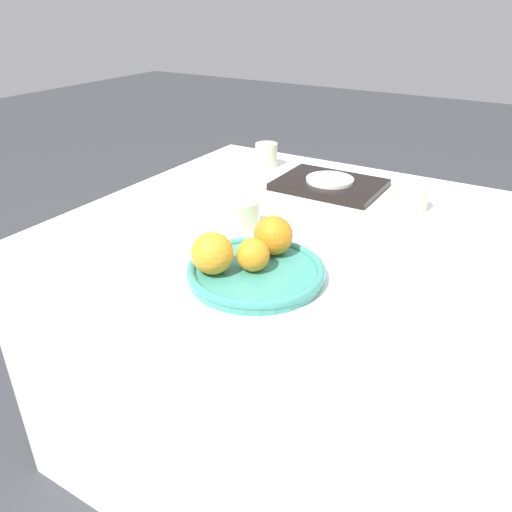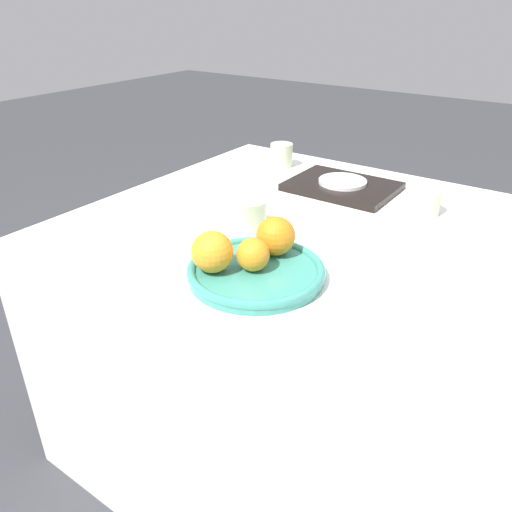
{
  "view_description": "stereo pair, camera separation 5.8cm",
  "coord_description": "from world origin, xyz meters",
  "px_view_note": "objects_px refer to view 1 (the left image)",
  "views": [
    {
      "loc": [
        0.33,
        -1.03,
        1.22
      ],
      "look_at": [
        -0.12,
        -0.29,
        0.76
      ],
      "focal_mm": 35.0,
      "sensor_mm": 36.0,
      "label": 1
    },
    {
      "loc": [
        0.37,
        -0.99,
        1.22
      ],
      "look_at": [
        -0.12,
        -0.29,
        0.76
      ],
      "focal_mm": 35.0,
      "sensor_mm": 36.0,
      "label": 2
    }
  ],
  "objects_px": {
    "cup_1": "(266,155)",
    "orange_0": "(253,255)",
    "orange_1": "(273,235)",
    "cup_2": "(242,214)",
    "orange_2": "(212,253)",
    "napkin": "(179,210)",
    "fruit_platter": "(256,272)",
    "serving_tray": "(330,185)",
    "side_plate": "(330,180)",
    "cup_0": "(411,197)"
  },
  "relations": [
    {
      "from": "cup_1",
      "to": "orange_0",
      "type": "bearing_deg",
      "value": -61.94
    },
    {
      "from": "orange_1",
      "to": "cup_2",
      "type": "distance_m",
      "value": 0.19
    },
    {
      "from": "orange_2",
      "to": "napkin",
      "type": "bearing_deg",
      "value": 139.4
    },
    {
      "from": "fruit_platter",
      "to": "serving_tray",
      "type": "xyz_separation_m",
      "value": [
        -0.09,
        0.56,
        -0.0
      ]
    },
    {
      "from": "side_plate",
      "to": "napkin",
      "type": "distance_m",
      "value": 0.45
    },
    {
      "from": "orange_2",
      "to": "cup_1",
      "type": "height_order",
      "value": "orange_2"
    },
    {
      "from": "orange_2",
      "to": "cup_0",
      "type": "bearing_deg",
      "value": 68.18
    },
    {
      "from": "fruit_platter",
      "to": "cup_0",
      "type": "height_order",
      "value": "cup_0"
    },
    {
      "from": "fruit_platter",
      "to": "orange_1",
      "type": "bearing_deg",
      "value": 94.0
    },
    {
      "from": "orange_1",
      "to": "cup_0",
      "type": "distance_m",
      "value": 0.47
    },
    {
      "from": "side_plate",
      "to": "cup_2",
      "type": "bearing_deg",
      "value": -100.28
    },
    {
      "from": "orange_1",
      "to": "cup_0",
      "type": "bearing_deg",
      "value": 69.2
    },
    {
      "from": "fruit_platter",
      "to": "cup_0",
      "type": "bearing_deg",
      "value": 72.71
    },
    {
      "from": "orange_0",
      "to": "side_plate",
      "type": "height_order",
      "value": "orange_0"
    },
    {
      "from": "serving_tray",
      "to": "napkin",
      "type": "bearing_deg",
      "value": -125.48
    },
    {
      "from": "orange_2",
      "to": "cup_1",
      "type": "relative_size",
      "value": 1.1
    },
    {
      "from": "orange_0",
      "to": "napkin",
      "type": "distance_m",
      "value": 0.4
    },
    {
      "from": "serving_tray",
      "to": "cup_1",
      "type": "xyz_separation_m",
      "value": [
        -0.26,
        0.09,
        0.03
      ]
    },
    {
      "from": "fruit_platter",
      "to": "side_plate",
      "type": "distance_m",
      "value": 0.56
    },
    {
      "from": "fruit_platter",
      "to": "napkin",
      "type": "distance_m",
      "value": 0.4
    },
    {
      "from": "fruit_platter",
      "to": "napkin",
      "type": "xyz_separation_m",
      "value": [
        -0.35,
        0.19,
        -0.01
      ]
    },
    {
      "from": "fruit_platter",
      "to": "orange_0",
      "type": "xyz_separation_m",
      "value": [
        -0.0,
        -0.0,
        0.04
      ]
    },
    {
      "from": "orange_0",
      "to": "cup_0",
      "type": "height_order",
      "value": "orange_0"
    },
    {
      "from": "cup_0",
      "to": "orange_2",
      "type": "bearing_deg",
      "value": -111.82
    },
    {
      "from": "orange_1",
      "to": "orange_2",
      "type": "distance_m",
      "value": 0.14
    },
    {
      "from": "orange_2",
      "to": "serving_tray",
      "type": "xyz_separation_m",
      "value": [
        -0.02,
        0.61,
        -0.05
      ]
    },
    {
      "from": "orange_0",
      "to": "cup_2",
      "type": "height_order",
      "value": "orange_0"
    },
    {
      "from": "serving_tray",
      "to": "napkin",
      "type": "height_order",
      "value": "serving_tray"
    },
    {
      "from": "serving_tray",
      "to": "cup_1",
      "type": "bearing_deg",
      "value": 161.98
    },
    {
      "from": "orange_2",
      "to": "orange_0",
      "type": "bearing_deg",
      "value": 38.11
    },
    {
      "from": "orange_0",
      "to": "cup_2",
      "type": "xyz_separation_m",
      "value": [
        -0.15,
        0.19,
        -0.02
      ]
    },
    {
      "from": "orange_2",
      "to": "cup_2",
      "type": "distance_m",
      "value": 0.26
    },
    {
      "from": "orange_2",
      "to": "cup_0",
      "type": "xyz_separation_m",
      "value": [
        0.23,
        0.57,
        -0.03
      ]
    },
    {
      "from": "orange_2",
      "to": "side_plate",
      "type": "bearing_deg",
      "value": 91.8
    },
    {
      "from": "cup_0",
      "to": "orange_1",
      "type": "bearing_deg",
      "value": -110.8
    },
    {
      "from": "orange_2",
      "to": "side_plate",
      "type": "height_order",
      "value": "orange_2"
    },
    {
      "from": "side_plate",
      "to": "napkin",
      "type": "bearing_deg",
      "value": -125.48
    },
    {
      "from": "orange_2",
      "to": "napkin",
      "type": "distance_m",
      "value": 0.38
    },
    {
      "from": "orange_1",
      "to": "cup_0",
      "type": "relative_size",
      "value": 0.94
    },
    {
      "from": "serving_tray",
      "to": "orange_0",
      "type": "bearing_deg",
      "value": -81.75
    },
    {
      "from": "orange_1",
      "to": "cup_0",
      "type": "height_order",
      "value": "orange_1"
    },
    {
      "from": "orange_0",
      "to": "serving_tray",
      "type": "distance_m",
      "value": 0.57
    },
    {
      "from": "orange_1",
      "to": "cup_1",
      "type": "height_order",
      "value": "orange_1"
    },
    {
      "from": "cup_1",
      "to": "napkin",
      "type": "relative_size",
      "value": 0.59
    },
    {
      "from": "orange_1",
      "to": "cup_1",
      "type": "relative_size",
      "value": 1.09
    },
    {
      "from": "cup_1",
      "to": "cup_0",
      "type": "bearing_deg",
      "value": -14.07
    },
    {
      "from": "cup_1",
      "to": "fruit_platter",
      "type": "bearing_deg",
      "value": -61.48
    },
    {
      "from": "fruit_platter",
      "to": "orange_2",
      "type": "distance_m",
      "value": 0.1
    },
    {
      "from": "fruit_platter",
      "to": "orange_0",
      "type": "bearing_deg",
      "value": -142.2
    },
    {
      "from": "serving_tray",
      "to": "cup_2",
      "type": "bearing_deg",
      "value": -100.28
    }
  ]
}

